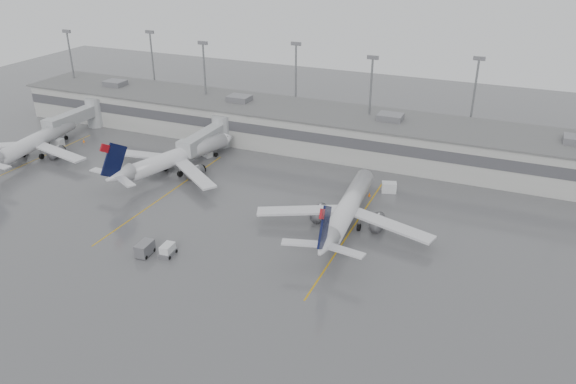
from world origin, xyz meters
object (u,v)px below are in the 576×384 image
at_px(jet_far_left, 32,143).
at_px(jet_mid_right, 347,209).
at_px(jet_mid_left, 174,158).
at_px(baggage_tug, 168,251).

xyz_separation_m(jet_far_left, jet_mid_right, (70.19, -3.21, 0.04)).
bearing_deg(jet_mid_left, baggage_tug, -41.96).
height_order(jet_mid_left, baggage_tug, jet_mid_left).
xyz_separation_m(jet_far_left, baggage_tug, (48.55, -22.03, -2.54)).
height_order(jet_far_left, jet_mid_left, jet_mid_left).
xyz_separation_m(jet_far_left, jet_mid_left, (32.18, 4.52, 0.04)).
bearing_deg(jet_mid_right, baggage_tug, -142.62).
bearing_deg(jet_far_left, jet_mid_right, -10.49).
distance_m(jet_far_left, jet_mid_left, 32.50).
relative_size(jet_mid_left, baggage_tug, 10.91).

